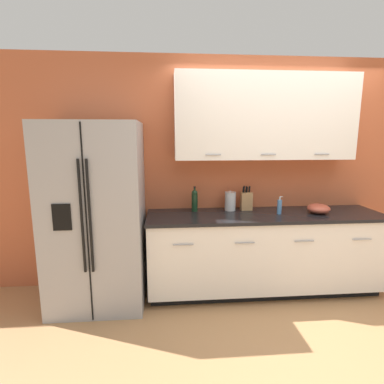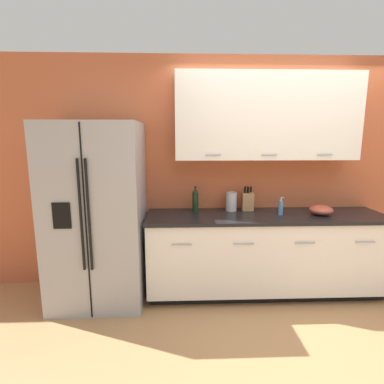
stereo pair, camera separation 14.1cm
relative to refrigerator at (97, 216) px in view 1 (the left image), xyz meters
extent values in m
plane|color=#B27F51|center=(1.98, -0.90, -0.93)|extent=(14.00, 14.00, 0.00)
cube|color=#BC5B38|center=(1.98, 0.41, 0.37)|extent=(10.00, 0.05, 2.60)
cube|color=white|center=(1.78, 0.23, 1.00)|extent=(1.94, 0.32, 0.90)
cylinder|color=#99999E|center=(1.20, 0.05, 0.61)|extent=(0.16, 0.01, 0.01)
cylinder|color=#99999E|center=(1.78, 0.05, 0.61)|extent=(0.16, 0.01, 0.01)
cylinder|color=#99999E|center=(2.36, 0.05, 0.61)|extent=(0.16, 0.01, 0.01)
cube|color=black|center=(1.78, 0.11, -0.89)|extent=(2.50, 0.54, 0.09)
cube|color=white|center=(1.78, 0.07, -0.46)|extent=(2.54, 0.62, 0.78)
cube|color=black|center=(1.78, 0.05, -0.05)|extent=(2.56, 0.64, 0.03)
cylinder|color=#99999E|center=(0.87, -0.26, -0.24)|extent=(0.20, 0.01, 0.01)
cylinder|color=#99999E|center=(1.47, -0.26, -0.24)|extent=(0.20, 0.01, 0.01)
cylinder|color=#99999E|center=(2.08, -0.26, -0.24)|extent=(0.20, 0.01, 0.01)
cylinder|color=#99999E|center=(2.69, -0.26, -0.24)|extent=(0.20, 0.01, 0.01)
cube|color=#9E9EA0|center=(0.00, 0.00, 0.00)|extent=(0.93, 0.75, 1.87)
cube|color=black|center=(0.00, -0.38, 0.00)|extent=(0.01, 0.01, 1.83)
cylinder|color=black|center=(-0.03, -0.39, 0.09)|extent=(0.02, 0.02, 1.03)
cylinder|color=black|center=(0.04, -0.39, 0.09)|extent=(0.02, 0.02, 1.03)
cube|color=black|center=(-0.21, -0.38, 0.09)|extent=(0.16, 0.01, 0.24)
cube|color=#A87A4C|center=(1.61, 0.25, 0.07)|extent=(0.13, 0.09, 0.20)
cylinder|color=black|center=(1.58, 0.26, 0.20)|extent=(0.02, 0.03, 0.06)
cylinder|color=black|center=(1.58, 0.24, 0.21)|extent=(0.02, 0.03, 0.08)
cylinder|color=black|center=(1.61, 0.26, 0.21)|extent=(0.02, 0.03, 0.07)
cylinder|color=black|center=(1.61, 0.24, 0.20)|extent=(0.02, 0.03, 0.07)
cylinder|color=black|center=(1.65, 0.26, 0.21)|extent=(0.02, 0.03, 0.07)
cylinder|color=black|center=(1.02, 0.24, 0.07)|extent=(0.07, 0.07, 0.20)
sphere|color=black|center=(1.02, 0.24, 0.18)|extent=(0.07, 0.07, 0.07)
cylinder|color=black|center=(1.02, 0.24, 0.20)|extent=(0.02, 0.02, 0.07)
cylinder|color=black|center=(1.02, 0.24, 0.24)|extent=(0.02, 0.02, 0.02)
cylinder|color=#4C7FB2|center=(1.92, 0.04, 0.04)|extent=(0.05, 0.05, 0.15)
cylinder|color=#B2B2B5|center=(1.92, 0.04, 0.14)|extent=(0.02, 0.02, 0.04)
cylinder|color=#B2B2B5|center=(1.94, 0.04, 0.16)|extent=(0.03, 0.01, 0.01)
cylinder|color=#B7B7BA|center=(1.43, 0.25, 0.07)|extent=(0.12, 0.12, 0.20)
cylinder|color=#B7B7BA|center=(1.43, 0.25, 0.17)|extent=(0.13, 0.13, 0.01)
sphere|color=#B7B7BA|center=(1.43, 0.25, 0.18)|extent=(0.02, 0.02, 0.02)
ellipsoid|color=#B24C38|center=(2.36, 0.03, 0.02)|extent=(0.24, 0.24, 0.10)
camera|label=1|loc=(0.72, -3.01, 0.79)|focal=28.00mm
camera|label=2|loc=(0.86, -3.02, 0.79)|focal=28.00mm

